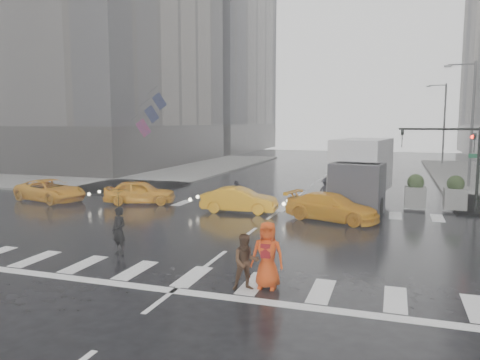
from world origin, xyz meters
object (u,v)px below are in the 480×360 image
(pedestrian_orange, at_px, (267,255))
(taxi_front, at_px, (140,192))
(pedestrian_brown, at_px, (246,262))
(traffic_signal_pole, at_px, (458,152))
(taxi_mid, at_px, (239,200))
(box_truck, at_px, (361,171))

(pedestrian_orange, xyz_separation_m, taxi_front, (-10.70, 11.20, -0.28))
(pedestrian_brown, distance_m, taxi_front, 15.38)
(traffic_signal_pole, height_order, pedestrian_orange, traffic_signal_pole)
(taxi_mid, xyz_separation_m, box_truck, (5.96, 3.84, 1.36))
(traffic_signal_pole, distance_m, taxi_front, 17.68)
(pedestrian_brown, relative_size, box_truck, 0.23)
(traffic_signal_pole, bearing_deg, taxi_front, -170.05)
(traffic_signal_pole, relative_size, pedestrian_orange, 2.31)
(taxi_mid, bearing_deg, taxi_front, 80.02)
(traffic_signal_pole, xyz_separation_m, taxi_front, (-17.24, -3.02, -2.52))
(taxi_front, distance_m, taxi_mid, 6.37)
(pedestrian_orange, bearing_deg, taxi_mid, 110.45)
(taxi_front, bearing_deg, taxi_mid, -114.78)
(traffic_signal_pole, xyz_separation_m, box_truck, (-4.95, 0.20, -1.19))
(traffic_signal_pole, distance_m, box_truck, 5.09)
(pedestrian_brown, bearing_deg, taxi_front, 105.56)
(pedestrian_orange, relative_size, taxi_mid, 0.48)
(pedestrian_orange, distance_m, taxi_mid, 11.45)
(taxi_mid, relative_size, box_truck, 0.56)
(pedestrian_orange, height_order, taxi_mid, pedestrian_orange)
(pedestrian_brown, relative_size, taxi_front, 0.40)
(box_truck, bearing_deg, pedestrian_orange, -87.55)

